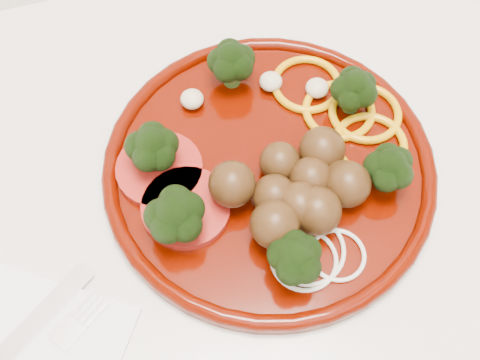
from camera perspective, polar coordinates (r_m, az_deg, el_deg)
name	(u,v)px	position (r m, az deg, el deg)	size (l,w,h in m)	color
counter	(246,339)	(0.95, 0.60, -14.85)	(2.40, 0.60, 0.90)	silver
plate	(274,167)	(0.52, 3.25, 1.26)	(0.29, 0.29, 0.06)	#400700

